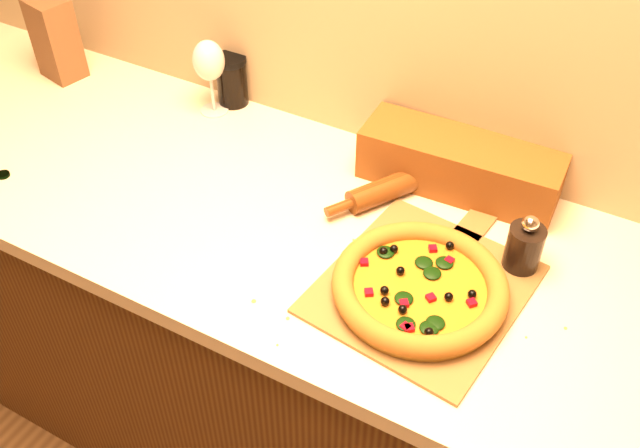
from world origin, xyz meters
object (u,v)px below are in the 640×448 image
at_px(wine_glass, 209,63).
at_px(pepper_grinder, 524,247).
at_px(pizza, 420,287).
at_px(dark_jar, 232,80).
at_px(rolling_pin, 402,184).
at_px(pizza_peel, 427,284).

bearing_deg(wine_glass, pepper_grinder, -11.01).
bearing_deg(pizza, dark_jar, 150.22).
bearing_deg(pizza, wine_glass, 154.64).
bearing_deg(dark_jar, rolling_pin, -13.31).
relative_size(pizza_peel, pepper_grinder, 4.12).
height_order(pizza_peel, dark_jar, dark_jar).
bearing_deg(rolling_pin, pizza_peel, -55.70).
distance_m(wine_glass, dark_jar, 0.09).
height_order(pizza, wine_glass, wine_glass).
height_order(pepper_grinder, rolling_pin, pepper_grinder).
bearing_deg(pizza_peel, pepper_grinder, 50.02).
xyz_separation_m(pizza, wine_glass, (-0.68, 0.32, 0.11)).
bearing_deg(pizza, rolling_pin, 120.19).
distance_m(pizza, rolling_pin, 0.30).
height_order(pizza_peel, wine_glass, wine_glass).
relative_size(pizza_peel, rolling_pin, 1.62).
height_order(pizza_peel, pepper_grinder, pepper_grinder).
distance_m(pizza_peel, dark_jar, 0.75).
relative_size(rolling_pin, wine_glass, 1.74).
bearing_deg(pizza, pepper_grinder, 49.70).
bearing_deg(rolling_pin, dark_jar, 166.69).
height_order(pizza_peel, pizza, pizza).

